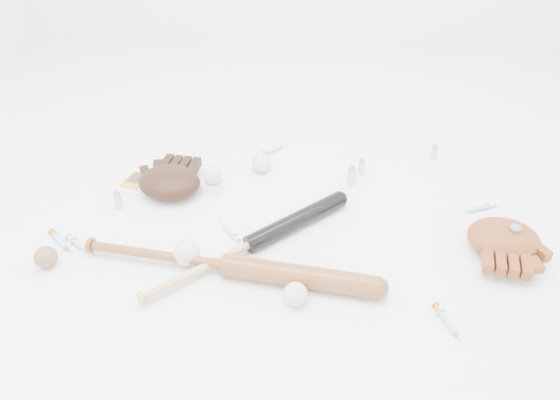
# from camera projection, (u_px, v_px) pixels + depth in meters

# --- Properties ---
(bat_dark) EXTENTS (0.62, 0.57, 0.06)m
(bat_dark) POSITION_uv_depth(u_px,v_px,m) (250.00, 244.00, 1.68)
(bat_dark) COLOR black
(bat_dark) RESTS_ON ground
(bat_wood) EXTENTS (0.93, 0.18, 0.07)m
(bat_wood) POSITION_uv_depth(u_px,v_px,m) (227.00, 265.00, 1.60)
(bat_wood) COLOR brown
(bat_wood) RESTS_ON ground
(glove_dark) EXTENTS (0.29, 0.29, 0.09)m
(glove_dark) POSITION_uv_depth(u_px,v_px,m) (169.00, 182.00, 1.91)
(glove_dark) COLOR black
(glove_dark) RESTS_ON ground
(glove_tan) EXTENTS (0.30, 0.30, 0.09)m
(glove_tan) POSITION_uv_depth(u_px,v_px,m) (504.00, 238.00, 1.67)
(glove_tan) COLOR brown
(glove_tan) RESTS_ON ground
(trading_card) EXTENTS (0.09, 0.11, 0.01)m
(trading_card) POSITION_uv_depth(u_px,v_px,m) (135.00, 180.00, 1.99)
(trading_card) COLOR gold
(trading_card) RESTS_ON ground
(pedestal) EXTENTS (0.07, 0.07, 0.04)m
(pedestal) POSITION_uv_depth(u_px,v_px,m) (213.00, 186.00, 1.94)
(pedestal) COLOR white
(pedestal) RESTS_ON ground
(baseball_on_pedestal) EXTENTS (0.07, 0.07, 0.07)m
(baseball_on_pedestal) POSITION_uv_depth(u_px,v_px,m) (212.00, 175.00, 1.91)
(baseball_on_pedestal) COLOR silver
(baseball_on_pedestal) RESTS_ON pedestal
(baseball_left) EXTENTS (0.08, 0.08, 0.08)m
(baseball_left) POSITION_uv_depth(u_px,v_px,m) (187.00, 253.00, 1.63)
(baseball_left) COLOR silver
(baseball_left) RESTS_ON ground
(baseball_upper) EXTENTS (0.07, 0.07, 0.07)m
(baseball_upper) POSITION_uv_depth(u_px,v_px,m) (261.00, 163.00, 2.02)
(baseball_upper) COLOR silver
(baseball_upper) RESTS_ON ground
(baseball_mid) EXTENTS (0.07, 0.07, 0.07)m
(baseball_mid) POSITION_uv_depth(u_px,v_px,m) (295.00, 294.00, 1.51)
(baseball_mid) COLOR silver
(baseball_mid) RESTS_ON ground
(baseball_aged) EXTENTS (0.07, 0.07, 0.07)m
(baseball_aged) POSITION_uv_depth(u_px,v_px,m) (46.00, 257.00, 1.62)
(baseball_aged) COLOR brown
(baseball_aged) RESTS_ON ground
(syringe_0) EXTENTS (0.15, 0.11, 0.02)m
(syringe_0) POSITION_uv_depth(u_px,v_px,m) (81.00, 246.00, 1.70)
(syringe_0) COLOR #ADBCC6
(syringe_0) RESTS_ON ground
(syringe_1) EXTENTS (0.11, 0.13, 0.02)m
(syringe_1) POSITION_uv_depth(u_px,v_px,m) (229.00, 230.00, 1.76)
(syringe_1) COLOR #ADBCC6
(syringe_1) RESTS_ON ground
(syringe_2) EXTENTS (0.14, 0.12, 0.02)m
(syringe_2) POSITION_uv_depth(u_px,v_px,m) (272.00, 150.00, 2.14)
(syringe_2) COLOR #ADBCC6
(syringe_2) RESTS_ON ground
(syringe_3) EXTENTS (0.08, 0.15, 0.02)m
(syringe_3) POSITION_uv_depth(u_px,v_px,m) (448.00, 322.00, 1.46)
(syringe_3) COLOR #ADBCC6
(syringe_3) RESTS_ON ground
(syringe_4) EXTENTS (0.15, 0.08, 0.02)m
(syringe_4) POSITION_uv_depth(u_px,v_px,m) (479.00, 208.00, 1.85)
(syringe_4) COLOR #ADBCC6
(syringe_4) RESTS_ON ground
(syringe_5) EXTENTS (0.14, 0.13, 0.02)m
(syringe_5) POSITION_uv_depth(u_px,v_px,m) (61.00, 242.00, 1.71)
(syringe_5) COLOR #ADBCC6
(syringe_5) RESTS_ON ground
(vial_0) EXTENTS (0.02, 0.02, 0.06)m
(vial_0) POSITION_uv_depth(u_px,v_px,m) (434.00, 152.00, 2.09)
(vial_0) COLOR #B5BFC7
(vial_0) RESTS_ON ground
(vial_1) EXTENTS (0.03, 0.03, 0.06)m
(vial_1) POSITION_uv_depth(u_px,v_px,m) (361.00, 166.00, 2.01)
(vial_1) COLOR #B5BFC7
(vial_1) RESTS_ON ground
(vial_2) EXTENTS (0.03, 0.03, 0.08)m
(vial_2) POSITION_uv_depth(u_px,v_px,m) (351.00, 175.00, 1.95)
(vial_2) COLOR #B5BFC7
(vial_2) RESTS_ON ground
(vial_3) EXTENTS (0.04, 0.04, 0.10)m
(vial_3) POSITION_uv_depth(u_px,v_px,m) (511.00, 240.00, 1.66)
(vial_3) COLOR #B5BFC7
(vial_3) RESTS_ON ground
(vial_4) EXTENTS (0.03, 0.03, 0.07)m
(vial_4) POSITION_uv_depth(u_px,v_px,m) (118.00, 200.00, 1.85)
(vial_4) COLOR #B5BFC7
(vial_4) RESTS_ON ground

